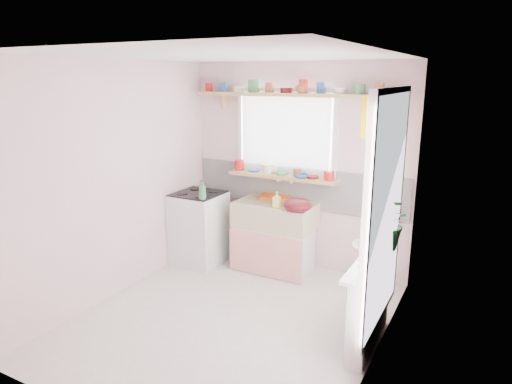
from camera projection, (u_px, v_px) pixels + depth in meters
The scene contains 19 objects.
room at pixel (329, 174), 4.60m from camera, with size 3.20×3.20×3.20m.
sink_unit at pixel (275, 236), 5.58m from camera, with size 0.95×0.65×1.11m.
cooker at pixel (199, 227), 5.79m from camera, with size 0.58×0.58×0.93m.
radiator_ledge at pixel (369, 304), 3.99m from camera, with size 0.22×0.95×0.78m.
windowsill at pixel (282, 176), 5.56m from camera, with size 1.40×0.22×0.04m, color tan.
pine_shelf at pixel (295, 95), 5.24m from camera, with size 2.52×0.24×0.04m, color tan.
shelf_crockery at pixel (291, 88), 5.24m from camera, with size 2.47×0.11×0.12m.
sill_crockery at pixel (281, 170), 5.55m from camera, with size 1.35×0.11×0.12m.
dish_tray at pixel (276, 197), 5.68m from camera, with size 0.38×0.28×0.04m, color #EF5415.
colander at pixel (298, 205), 5.12m from camera, with size 0.33×0.33×0.15m, color #510D17.
jade_plant at pixel (388, 222), 4.16m from camera, with size 0.47×0.41×0.53m, color #2B6127.
fruit_bowl at pixel (370, 247), 4.15m from camera, with size 0.31×0.31×0.08m, color silver.
herb_pot at pixel (364, 271), 3.51m from camera, with size 0.10×0.07×0.20m, color #38692A.
soap_bottle_sink at pixel (277, 200), 5.28m from camera, with size 0.08×0.08×0.18m, color #F5F46C.
sill_cup at pixel (274, 169), 5.66m from camera, with size 0.12×0.12×0.10m, color white.
sill_bowl at pixel (300, 176), 5.38m from camera, with size 0.17×0.17×0.05m, color #2E5B95.
shelf_vase at pixel (302, 86), 5.11m from camera, with size 0.15×0.15×0.16m, color #974C2E.
cooker_bottle at pixel (202, 190), 5.36m from camera, with size 0.09×0.09×0.23m, color #3F7F4D.
fruit at pixel (371, 241), 4.14m from camera, with size 0.20×0.14×0.10m.
Camera 1 is at (2.13, -3.46, 2.33)m, focal length 32.00 mm.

